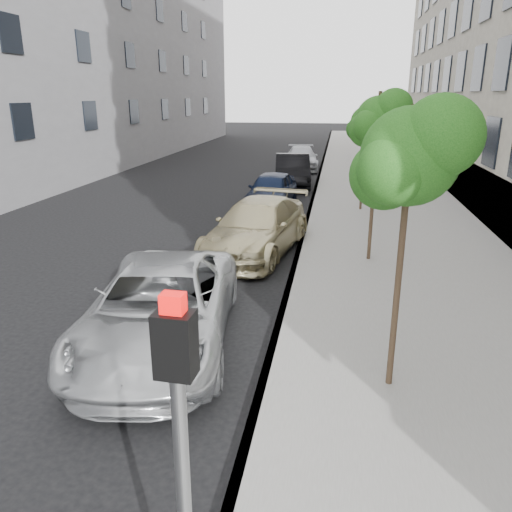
% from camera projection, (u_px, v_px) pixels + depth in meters
% --- Properties ---
extents(ground, '(160.00, 160.00, 0.00)m').
position_uv_depth(ground, '(170.00, 428.00, 7.21)').
color(ground, black).
rests_on(ground, ground).
extents(sidewalk, '(6.40, 72.00, 0.14)m').
position_uv_depth(sidewalk, '(374.00, 175.00, 29.05)').
color(sidewalk, gray).
rests_on(sidewalk, ground).
extents(curb, '(0.15, 72.00, 0.14)m').
position_uv_depth(curb, '(320.00, 174.00, 29.53)').
color(curb, '#9E9B93').
rests_on(curb, ground).
extents(tree_near, '(1.73, 1.53, 4.48)m').
position_uv_depth(tree_near, '(412.00, 156.00, 6.96)').
color(tree_near, '#38281C').
rests_on(tree_near, sidewalk).
extents(tree_mid, '(1.58, 1.38, 4.61)m').
position_uv_depth(tree_mid, '(380.00, 119.00, 13.00)').
color(tree_mid, '#38281C').
rests_on(tree_mid, sidewalk).
extents(tree_far, '(1.57, 1.37, 4.21)m').
position_uv_depth(tree_far, '(367.00, 122.00, 19.22)').
color(tree_far, '#38281C').
rests_on(tree_far, sidewalk).
extents(signal_pole, '(0.25, 0.19, 3.36)m').
position_uv_depth(signal_pole, '(182.00, 472.00, 3.28)').
color(signal_pole, '#939699').
rests_on(signal_pole, sidewalk).
extents(minivan, '(3.34, 5.92, 1.56)m').
position_uv_depth(minivan, '(161.00, 307.00, 9.38)').
color(minivan, silver).
rests_on(minivan, ground).
extents(suv, '(3.08, 5.69, 1.57)m').
position_uv_depth(suv, '(257.00, 227.00, 14.98)').
color(suv, beige).
rests_on(suv, ground).
extents(sedan_blue, '(2.04, 4.44, 1.48)m').
position_uv_depth(sedan_blue, '(271.00, 190.00, 21.02)').
color(sedan_blue, black).
rests_on(sedan_blue, ground).
extents(sedan_black, '(2.25, 5.10, 1.63)m').
position_uv_depth(sedan_black, '(292.00, 171.00, 25.85)').
color(sedan_black, black).
rests_on(sedan_black, ground).
extents(sedan_rear, '(2.44, 5.01, 1.40)m').
position_uv_depth(sedan_rear, '(301.00, 158.00, 31.70)').
color(sedan_rear, '#B2B4BB').
rests_on(sedan_rear, ground).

